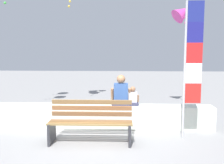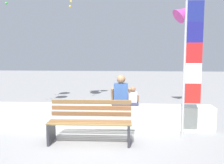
% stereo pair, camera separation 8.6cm
% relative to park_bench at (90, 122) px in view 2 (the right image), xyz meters
% --- Properties ---
extents(ground_plane, '(40.00, 40.00, 0.00)m').
position_rel_park_bench_xyz_m(ground_plane, '(0.03, -0.16, -0.43)').
color(ground_plane, gray).
extents(seawall_ledge, '(5.86, 0.49, 0.58)m').
position_rel_park_bench_xyz_m(seawall_ledge, '(0.03, 1.08, -0.14)').
color(seawall_ledge, silver).
rests_on(seawall_ledge, ground).
extents(park_bench, '(1.79, 0.63, 0.88)m').
position_rel_park_bench_xyz_m(park_bench, '(0.00, 0.00, 0.00)').
color(park_bench, olive).
rests_on(park_bench, ground).
extents(person_adult, '(0.51, 0.38, 0.78)m').
position_rel_park_bench_xyz_m(person_adult, '(0.63, 1.11, 0.46)').
color(person_adult, '#303550').
rests_on(person_adult, seawall_ledge).
extents(person_child, '(0.32, 0.23, 0.49)m').
position_rel_park_bench_xyz_m(person_child, '(0.93, 1.11, 0.34)').
color(person_child, '#343550').
rests_on(person_child, seawall_ledge).
extents(flag_banner, '(0.40, 0.05, 3.02)m').
position_rel_park_bench_xyz_m(flag_banner, '(2.16, 0.33, 1.34)').
color(flag_banner, '#B7B7BC').
rests_on(flag_banner, ground).
extents(kite_magenta, '(0.85, 0.72, 0.94)m').
position_rel_park_bench_xyz_m(kite_magenta, '(2.62, 3.44, 2.80)').
color(kite_magenta, '#DB3D9E').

